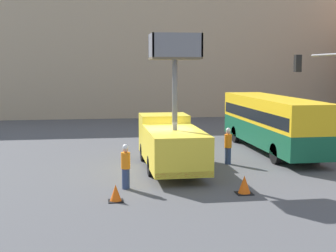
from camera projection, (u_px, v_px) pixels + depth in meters
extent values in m
plane|color=#4C4C4F|center=(167.00, 171.00, 22.82)|extent=(120.00, 120.00, 0.00)
cube|color=tan|center=(127.00, 57.00, 50.31)|extent=(44.00, 10.00, 12.29)
cube|color=yellow|center=(164.00, 133.00, 25.23)|extent=(2.52, 2.14, 2.08)
cube|color=yellow|center=(175.00, 148.00, 21.75)|extent=(2.52, 5.00, 1.70)
cube|color=red|center=(184.00, 175.00, 19.43)|extent=(2.47, 0.10, 0.24)
cylinder|color=black|center=(143.00, 152.00, 25.18)|extent=(0.30, 0.95, 0.95)
cylinder|color=black|center=(184.00, 151.00, 25.52)|extent=(0.30, 0.95, 0.95)
cylinder|color=black|center=(151.00, 166.00, 21.68)|extent=(0.30, 0.95, 0.95)
cylinder|color=black|center=(198.00, 164.00, 22.01)|extent=(0.30, 0.95, 0.95)
cylinder|color=slate|center=(175.00, 95.00, 21.44)|extent=(0.24, 0.24, 3.25)
cube|color=brown|center=(175.00, 58.00, 21.23)|extent=(2.25, 1.62, 0.10)
cube|color=slate|center=(151.00, 45.00, 20.99)|extent=(0.08, 1.62, 1.05)
cube|color=slate|center=(198.00, 46.00, 21.32)|extent=(0.08, 1.62, 1.05)
cube|color=slate|center=(172.00, 46.00, 21.91)|extent=(2.25, 0.08, 1.05)
cube|color=slate|center=(178.00, 45.00, 20.40)|extent=(2.25, 0.08, 1.05)
cube|color=#145638|center=(271.00, 133.00, 28.00)|extent=(2.53, 11.54, 1.25)
cube|color=yellow|center=(272.00, 110.00, 27.83)|extent=(2.53, 11.54, 1.53)
cube|color=black|center=(272.00, 114.00, 27.86)|extent=(2.55, 11.08, 0.67)
cylinder|color=black|center=(236.00, 134.00, 31.42)|extent=(0.30, 1.09, 1.09)
cylinder|color=black|center=(267.00, 134.00, 31.75)|extent=(0.30, 1.09, 1.09)
cylinder|color=black|center=(276.00, 154.00, 24.40)|extent=(0.30, 1.09, 1.09)
cylinder|color=black|center=(316.00, 152.00, 24.73)|extent=(0.30, 1.09, 1.09)
cylinder|color=slate|center=(325.00, 55.00, 24.70)|extent=(0.15, 2.97, 0.13)
cube|color=black|center=(298.00, 63.00, 24.54)|extent=(0.32, 0.32, 0.90)
sphere|color=red|center=(298.00, 59.00, 24.51)|extent=(0.20, 0.20, 0.20)
cylinder|color=navy|center=(126.00, 179.00, 19.40)|extent=(0.32, 0.32, 0.86)
cylinder|color=orange|center=(126.00, 160.00, 19.30)|extent=(0.38, 0.38, 0.68)
sphere|color=tan|center=(125.00, 150.00, 19.24)|extent=(0.23, 0.23, 0.23)
sphere|color=white|center=(125.00, 147.00, 19.23)|extent=(0.24, 0.24, 0.24)
cylinder|color=navy|center=(228.00, 156.00, 24.37)|extent=(0.32, 0.32, 0.87)
cylinder|color=orange|center=(228.00, 141.00, 24.27)|extent=(0.38, 0.38, 0.69)
sphere|color=tan|center=(228.00, 132.00, 24.21)|extent=(0.24, 0.24, 0.24)
sphere|color=white|center=(228.00, 130.00, 24.20)|extent=(0.25, 0.25, 0.25)
cube|color=black|center=(244.00, 193.00, 18.68)|extent=(0.65, 0.65, 0.03)
cone|color=#F25B0F|center=(244.00, 185.00, 18.64)|extent=(0.52, 0.52, 0.74)
cube|color=black|center=(116.00, 201.00, 17.61)|extent=(0.57, 0.57, 0.03)
cone|color=#F25B0F|center=(116.00, 193.00, 17.58)|extent=(0.45, 0.45, 0.65)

